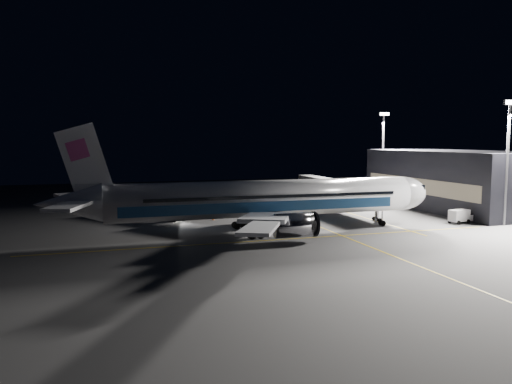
{
  "coord_description": "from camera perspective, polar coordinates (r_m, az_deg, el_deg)",
  "views": [
    {
      "loc": [
        -24.12,
        -72.13,
        14.27
      ],
      "look_at": [
        -0.64,
        2.95,
        6.0
      ],
      "focal_mm": 35.0,
      "sensor_mm": 36.0,
      "label": 1
    }
  ],
  "objects": [
    {
      "name": "ground",
      "position": [
        77.38,
        1.11,
        -4.63
      ],
      "size": [
        200.0,
        200.0,
        0.0
      ],
      "primitive_type": "plane",
      "color": "#4C4C4F",
      "rests_on": "ground"
    },
    {
      "name": "guide_line_main",
      "position": [
        81.06,
        7.85,
        -4.19
      ],
      "size": [
        0.25,
        80.0,
        0.01
      ],
      "primitive_type": "cube",
      "color": "gold",
      "rests_on": "ground"
    },
    {
      "name": "guide_line_cross",
      "position": [
        71.82,
        2.63,
        -5.46
      ],
      "size": [
        70.0,
        0.25,
        0.01
      ],
      "primitive_type": "cube",
      "color": "gold",
      "rests_on": "ground"
    },
    {
      "name": "guide_line_side",
      "position": [
        95.27,
        11.83,
        -2.74
      ],
      "size": [
        0.25,
        40.0,
        0.01
      ],
      "primitive_type": "cube",
      "color": "gold",
      "rests_on": "ground"
    },
    {
      "name": "airliner",
      "position": [
        76.27,
        0.35,
        -0.86
      ],
      "size": [
        61.48,
        54.22,
        16.64
      ],
      "color": "silver",
      "rests_on": "ground"
    },
    {
      "name": "terminal",
      "position": [
        111.36,
        21.72,
        1.31
      ],
      "size": [
        18.12,
        40.0,
        12.0
      ],
      "color": "black",
      "rests_on": "ground"
    },
    {
      "name": "jet_bridge",
      "position": [
        101.76,
        9.67,
        0.45
      ],
      "size": [
        3.6,
        34.4,
        6.3
      ],
      "color": "#B2B2B7",
      "rests_on": "ground"
    },
    {
      "name": "floodlight_mast_north",
      "position": [
        122.29,
        14.31,
        4.93
      ],
      "size": [
        2.4,
        0.68,
        20.7
      ],
      "color": "#59595E",
      "rests_on": "ground"
    },
    {
      "name": "floodlight_mast_south",
      "position": [
        92.12,
        26.83,
        4.18
      ],
      "size": [
        2.4,
        0.67,
        20.7
      ],
      "color": "#59595E",
      "rests_on": "ground"
    },
    {
      "name": "service_truck",
      "position": [
        92.52,
        22.37,
        -2.54
      ],
      "size": [
        4.86,
        2.76,
        2.34
      ],
      "rotation": [
        0.0,
        0.0,
        0.21
      ],
      "color": "silver",
      "rests_on": "ground"
    },
    {
      "name": "baggage_tug",
      "position": [
        89.04,
        -9.07,
        -2.75
      ],
      "size": [
        2.98,
        2.66,
        1.82
      ],
      "rotation": [
        0.0,
        0.0,
        0.31
      ],
      "color": "black",
      "rests_on": "ground"
    },
    {
      "name": "safety_cone_a",
      "position": [
        82.39,
        2.95,
        -3.75
      ],
      "size": [
        0.44,
        0.44,
        0.66
      ],
      "primitive_type": "cone",
      "color": "#FF650A",
      "rests_on": "ground"
    },
    {
      "name": "safety_cone_b",
      "position": [
        85.69,
        3.47,
        -3.39
      ],
      "size": [
        0.41,
        0.41,
        0.61
      ],
      "primitive_type": "cone",
      "color": "#FF650A",
      "rests_on": "ground"
    },
    {
      "name": "safety_cone_c",
      "position": [
        89.28,
        -4.92,
        -3.0
      ],
      "size": [
        0.45,
        0.45,
        0.67
      ],
      "primitive_type": "cone",
      "color": "#FF650A",
      "rests_on": "ground"
    }
  ]
}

